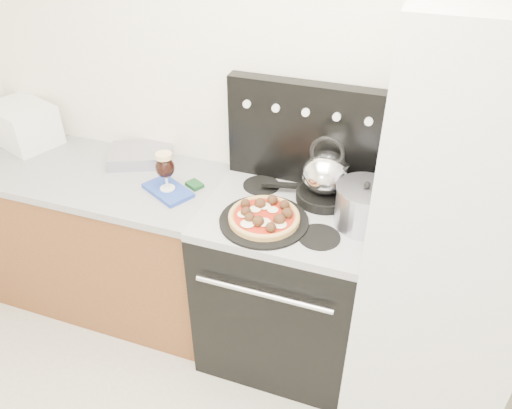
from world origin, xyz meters
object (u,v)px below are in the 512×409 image
at_px(base_cabinet, 102,240).
at_px(stock_pot, 364,207).
at_px(skillet, 323,196).
at_px(beer_glass, 166,171).
at_px(fridge, 451,240).
at_px(stove_body, 285,286).
at_px(toaster_oven, 23,124).
at_px(oven_mitt, 168,190).
at_px(tea_kettle, 326,170).
at_px(pizza, 264,216).
at_px(pizza_pan, 264,221).

height_order(base_cabinet, stock_pot, stock_pot).
bearing_deg(base_cabinet, skillet, 4.94).
height_order(base_cabinet, beer_glass, beer_glass).
relative_size(base_cabinet, fridge, 0.76).
relative_size(stove_body, toaster_oven, 2.47).
xyz_separation_m(oven_mitt, stock_pot, (0.93, 0.03, 0.10)).
distance_m(beer_glass, skillet, 0.75).
xyz_separation_m(beer_glass, tea_kettle, (0.73, 0.16, 0.06)).
height_order(stove_body, oven_mitt, oven_mitt).
relative_size(beer_glass, tea_kettle, 0.83).
bearing_deg(stock_pot, beer_glass, -178.12).
bearing_deg(pizza, beer_glass, 169.33).
height_order(toaster_oven, tea_kettle, tea_kettle).
relative_size(fridge, pizza, 6.10).
relative_size(oven_mitt, tea_kettle, 1.05).
bearing_deg(stove_body, pizza_pan, -120.42).
xyz_separation_m(pizza, tea_kettle, (0.20, 0.26, 0.13)).
height_order(pizza_pan, pizza, pizza).
xyz_separation_m(toaster_oven, stock_pot, (1.93, -0.17, -0.00)).
distance_m(base_cabinet, tea_kettle, 1.40).
relative_size(beer_glass, skillet, 0.77).
xyz_separation_m(base_cabinet, beer_glass, (0.51, -0.05, 0.59)).
distance_m(stove_body, toaster_oven, 1.70).
height_order(beer_glass, stock_pot, beer_glass).
bearing_deg(tea_kettle, toaster_oven, 163.87).
relative_size(fridge, oven_mitt, 7.64).
height_order(oven_mitt, stock_pot, stock_pot).
xyz_separation_m(pizza_pan, stock_pot, (0.41, 0.13, 0.08)).
height_order(fridge, pizza, fridge).
relative_size(pizza, tea_kettle, 1.32).
xyz_separation_m(fridge, pizza_pan, (-0.77, -0.10, -0.02)).
distance_m(stove_body, beer_glass, 0.83).
distance_m(fridge, toaster_oven, 2.30).
distance_m(stove_body, skillet, 0.54).
bearing_deg(pizza_pan, pizza, 0.00).
xyz_separation_m(stove_body, pizza_pan, (-0.07, -0.13, 0.49)).
relative_size(oven_mitt, skillet, 0.98).
bearing_deg(stock_pot, pizza, -162.36).
bearing_deg(beer_glass, base_cabinet, 174.18).
bearing_deg(pizza, toaster_oven, 168.82).
xyz_separation_m(tea_kettle, stock_pot, (0.20, -0.13, -0.07)).
xyz_separation_m(base_cabinet, pizza_pan, (1.03, -0.15, 0.50)).
relative_size(pizza_pan, stock_pot, 1.60).
bearing_deg(stove_body, toaster_oven, 173.74).
relative_size(toaster_oven, pizza, 1.14).
distance_m(pizza_pan, skillet, 0.33).
relative_size(fridge, beer_glass, 9.66).
relative_size(stove_body, tea_kettle, 3.73).
xyz_separation_m(skillet, tea_kettle, (0.00, 0.00, 0.14)).
relative_size(fridge, skillet, 7.46).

